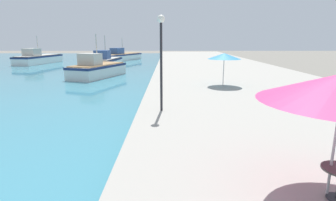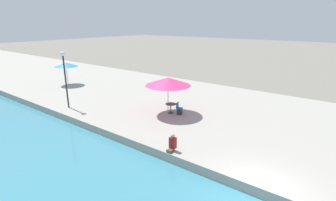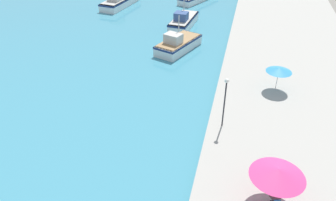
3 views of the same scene
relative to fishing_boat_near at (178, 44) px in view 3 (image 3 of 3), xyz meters
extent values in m
cube|color=teal|center=(-21.90, 5.31, -0.91)|extent=(56.00, 90.00, 0.04)
cube|color=#A39E93|center=(14.10, 5.31, -0.66)|extent=(16.00, 90.00, 0.55)
cube|color=silver|center=(0.04, 0.11, -0.24)|extent=(5.14, 7.57, 1.30)
cube|color=navy|center=(0.04, 0.11, 0.29)|extent=(5.22, 7.66, 0.25)
cube|color=#99754C|center=(0.04, 0.11, 0.46)|extent=(4.73, 6.97, 0.10)
cube|color=#B7B2A8|center=(-0.38, -1.04, 1.10)|extent=(2.43, 2.15, 1.17)
cylinder|color=#B7B2A8|center=(0.04, 0.11, 2.08)|extent=(0.12, 0.12, 3.13)
cube|color=white|center=(-1.11, 8.87, -0.25)|extent=(3.28, 7.90, 1.29)
cube|color=navy|center=(-1.11, 8.87, 0.27)|extent=(3.34, 7.98, 0.25)
cube|color=#ADA89E|center=(-1.11, 8.87, 0.45)|extent=(3.01, 7.26, 0.10)
cube|color=#334C7F|center=(-1.22, 7.53, 1.08)|extent=(2.00, 1.84, 1.16)
cylinder|color=#B7B2A8|center=(-1.11, 8.87, 2.05)|extent=(0.12, 0.12, 3.11)
cube|color=white|center=(-14.19, 16.53, -0.24)|extent=(4.40, 9.93, 1.30)
cylinder|color=#B7B7B7|center=(11.24, -22.79, 0.79)|extent=(0.06, 0.06, 2.34)
cone|color=#E5387A|center=(11.24, -22.79, 2.10)|extent=(3.42, 3.42, 0.60)
cylinder|color=#B7B7B7|center=(11.86, -8.14, 0.70)|extent=(0.06, 0.06, 2.16)
cone|color=teal|center=(11.86, -8.14, 1.85)|extent=(2.50, 2.50, 0.44)
cylinder|color=#333338|center=(11.36, -22.96, -0.03)|extent=(0.08, 0.08, 0.70)
cylinder|color=#4C4742|center=(11.36, -22.96, 0.34)|extent=(0.80, 0.80, 0.04)
cylinder|color=#232328|center=(7.29, -15.51, 1.72)|extent=(0.12, 0.12, 4.20)
sphere|color=white|center=(7.29, -15.51, 4.00)|extent=(0.36, 0.36, 0.36)
camera|label=1|loc=(7.62, -28.11, 3.07)|focal=28.00mm
camera|label=2|loc=(-3.84, -34.50, 6.43)|focal=28.00mm
camera|label=3|loc=(8.23, -38.29, 16.50)|focal=35.00mm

